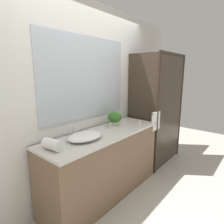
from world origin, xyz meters
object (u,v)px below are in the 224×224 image
(potted_plant, at_px, (115,118))
(rolled_towel_near_edge, at_px, (53,144))
(sink_basin, at_px, (85,136))
(amenity_bottle_lotion, at_px, (110,125))
(amenity_bottle_conditioner, at_px, (140,124))
(faucet, at_px, (75,132))

(potted_plant, relative_size, rolled_towel_near_edge, 0.97)
(sink_basin, relative_size, amenity_bottle_lotion, 4.57)
(amenity_bottle_conditioner, distance_m, rolled_towel_near_edge, 1.31)
(sink_basin, height_order, amenity_bottle_conditioner, amenity_bottle_conditioner)
(faucet, height_order, rolled_towel_near_edge, faucet)
(potted_plant, xyz_separation_m, amenity_bottle_lotion, (-0.17, -0.05, -0.07))
(amenity_bottle_lotion, relative_size, rolled_towel_near_edge, 0.47)
(sink_basin, xyz_separation_m, amenity_bottle_conditioner, (0.87, -0.21, 0.01))
(potted_plant, bearing_deg, rolled_towel_near_edge, -175.52)
(sink_basin, bearing_deg, amenity_bottle_lotion, 6.84)
(potted_plant, distance_m, amenity_bottle_conditioner, 0.38)
(faucet, xyz_separation_m, amenity_bottle_conditioner, (0.87, -0.40, 0.00))
(faucet, bearing_deg, potted_plant, -7.37)
(amenity_bottle_lotion, bearing_deg, sink_basin, -173.16)
(amenity_bottle_lotion, relative_size, amenity_bottle_conditioner, 1.07)
(sink_basin, relative_size, amenity_bottle_conditioner, 4.91)
(amenity_bottle_lotion, bearing_deg, faucet, 164.87)
(sink_basin, distance_m, potted_plant, 0.69)
(amenity_bottle_conditioner, xyz_separation_m, rolled_towel_near_edge, (-1.29, 0.23, 0.01))
(faucet, relative_size, rolled_towel_near_edge, 0.79)
(amenity_bottle_lotion, bearing_deg, potted_plant, 16.85)
(sink_basin, xyz_separation_m, amenity_bottle_lotion, (0.51, 0.06, 0.01))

